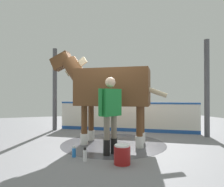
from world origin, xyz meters
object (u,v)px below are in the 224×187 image
at_px(wash_bucket, 122,154).
at_px(bottle_spray, 74,152).
at_px(horse, 109,89).
at_px(bottle_shampoo, 85,155).
at_px(handler, 110,110).

height_order(wash_bucket, bottle_spray, wash_bucket).
distance_m(horse, bottle_spray, 1.97).
relative_size(wash_bucket, bottle_shampoo, 1.33).
distance_m(horse, handler, 1.12).
bearing_deg(bottle_shampoo, bottle_spray, 23.64).
bearing_deg(bottle_spray, handler, -93.97).
bearing_deg(bottle_shampoo, wash_bucket, -120.90).
relative_size(horse, bottle_spray, 12.50).
height_order(horse, wash_bucket, horse).
bearing_deg(horse, wash_bucket, 112.77).
bearing_deg(horse, bottle_spray, 72.84).
distance_m(handler, bottle_shampoo, 1.10).
height_order(horse, bottle_shampoo, horse).
height_order(handler, wash_bucket, handler).
bearing_deg(wash_bucket, bottle_spray, 46.87).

